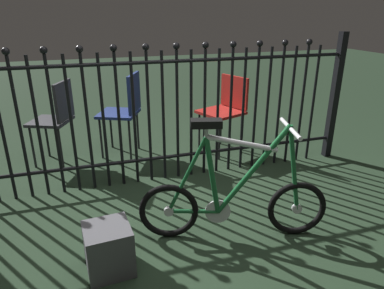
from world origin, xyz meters
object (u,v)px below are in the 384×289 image
Objects in this scene: chair_red at (226,106)px; chair_navy at (125,107)px; display_crate at (109,249)px; bicycle at (233,198)px; chair_charcoal at (56,115)px.

chair_red is 0.93× the size of chair_navy.
bicycle is at bearing 6.67° from display_crate.
chair_charcoal is at bearing 124.97° from bicycle.
chair_red is 1.79m from chair_charcoal.
chair_navy reaches higher than bicycle.
chair_red is at bearing -5.75° from chair_charcoal.
display_crate is (0.33, -1.82, -0.37)m from chair_charcoal.
chair_navy is (0.70, 0.04, 0.02)m from chair_charcoal.
chair_red is at bearing 69.35° from bicycle.
bicycle is at bearing -74.03° from chair_navy.
chair_navy is 1.93m from display_crate.
chair_navy is 2.93× the size of display_crate.
bicycle reaches higher than chair_charcoal.
chair_navy is at bearing 78.84° from display_crate.
chair_charcoal is 1.88m from display_crate.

